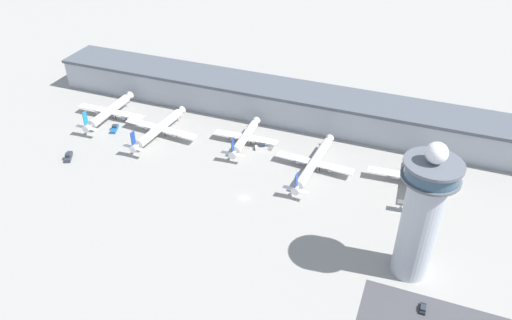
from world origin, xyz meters
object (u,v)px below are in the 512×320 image
at_px(control_tower, 422,213).
at_px(airplane_gate_charlie, 245,137).
at_px(airplane_gate_delta, 314,163).
at_px(car_navy_sedan, 423,309).
at_px(airplane_gate_bravo, 160,128).
at_px(service_truck_fuel, 69,157).
at_px(service_truck_baggage, 114,129).
at_px(airplane_gate_echo, 413,177).
at_px(service_truck_catering, 264,147).
at_px(airplane_gate_alpha, 110,111).

bearing_deg(control_tower, airplane_gate_charlie, 146.63).
relative_size(airplane_gate_delta, car_navy_sedan, 10.32).
relative_size(control_tower, car_navy_sedan, 11.66).
xyz_separation_m(airplane_gate_charlie, car_navy_sedan, (89.58, -70.46, -3.43)).
height_order(airplane_gate_bravo, service_truck_fuel, airplane_gate_bravo).
distance_m(control_tower, airplane_gate_delta, 69.03).
bearing_deg(airplane_gate_bravo, service_truck_baggage, -171.87).
distance_m(service_truck_baggage, car_navy_sedan, 166.71).
distance_m(control_tower, service_truck_fuel, 156.89).
bearing_deg(control_tower, service_truck_fuel, 174.80).
xyz_separation_m(airplane_gate_charlie, service_truck_fuel, (-71.15, -40.70, -2.94)).
distance_m(airplane_gate_charlie, airplane_gate_delta, 37.41).
xyz_separation_m(airplane_gate_delta, airplane_gate_echo, (42.07, 4.54, 0.17)).
bearing_deg(service_truck_catering, control_tower, -36.23).
relative_size(airplane_gate_alpha, service_truck_catering, 4.69).
xyz_separation_m(airplane_gate_delta, service_truck_catering, (-26.65, 8.00, -2.85)).
distance_m(airplane_gate_charlie, service_truck_baggage, 67.35).
bearing_deg(airplane_gate_alpha, airplane_gate_echo, -0.76).
relative_size(airplane_gate_echo, car_navy_sedan, 8.79).
distance_m(airplane_gate_bravo, airplane_gate_charlie, 42.79).
bearing_deg(airplane_gate_alpha, airplane_gate_bravo, -9.66).
distance_m(control_tower, airplane_gate_charlie, 101.90).
relative_size(airplane_gate_alpha, airplane_gate_charlie, 1.16).
bearing_deg(service_truck_fuel, airplane_gate_delta, 16.47).
xyz_separation_m(airplane_gate_bravo, airplane_gate_charlie, (42.05, 7.92, -0.27)).
relative_size(airplane_gate_delta, service_truck_fuel, 5.82).
height_order(airplane_gate_echo, car_navy_sedan, airplane_gate_echo).
bearing_deg(airplane_gate_charlie, service_truck_catering, -5.49).
distance_m(airplane_gate_alpha, car_navy_sedan, 177.91).
xyz_separation_m(airplane_gate_charlie, airplane_gate_echo, (78.39, -4.40, 0.12)).
height_order(airplane_gate_charlie, service_truck_fuel, airplane_gate_charlie).
relative_size(control_tower, airplane_gate_delta, 1.13).
relative_size(service_truck_baggage, car_navy_sedan, 1.81).
xyz_separation_m(airplane_gate_alpha, airplane_gate_charlie, (74.73, 2.35, -0.38)).
height_order(airplane_gate_bravo, service_truck_baggage, airplane_gate_bravo).
distance_m(airplane_gate_charlie, service_truck_catering, 10.15).
relative_size(airplane_gate_charlie, airplane_gate_delta, 0.74).
distance_m(airplane_gate_delta, service_truck_fuel, 112.11).
bearing_deg(airplane_gate_delta, control_tower, -44.38).
height_order(control_tower, airplane_gate_charlie, control_tower).
relative_size(service_truck_catering, service_truck_baggage, 1.04).
bearing_deg(airplane_gate_charlie, airplane_gate_echo, -3.21).
height_order(airplane_gate_alpha, airplane_gate_delta, airplane_gate_alpha).
bearing_deg(control_tower, airplane_gate_echo, 95.39).
bearing_deg(airplane_gate_charlie, car_navy_sedan, -38.19).
distance_m(airplane_gate_bravo, airplane_gate_echo, 120.50).
bearing_deg(control_tower, car_navy_sedan, -67.71).
distance_m(airplane_gate_delta, car_navy_sedan, 81.44).
distance_m(service_truck_catering, car_navy_sedan, 105.92).
bearing_deg(airplane_gate_bravo, control_tower, -20.51).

